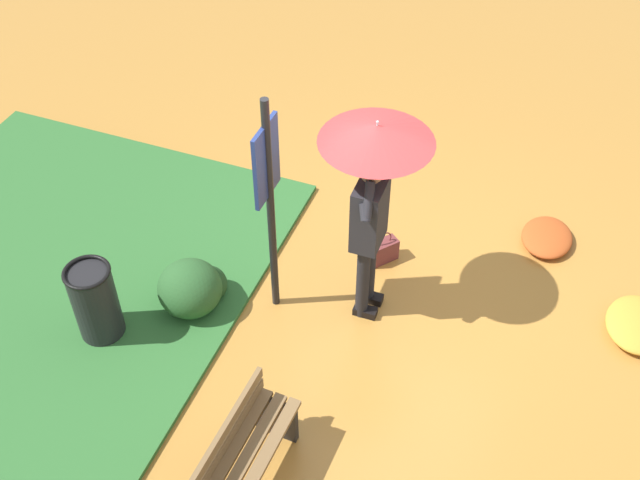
% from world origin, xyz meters
% --- Properties ---
extents(ground_plane, '(18.00, 18.00, 0.00)m').
position_xyz_m(ground_plane, '(0.00, 0.00, 0.00)').
color(ground_plane, '#B27A33').
extents(grass_verge, '(4.80, 4.00, 0.05)m').
position_xyz_m(grass_verge, '(-1.19, 3.19, 0.03)').
color(grass_verge, '#2D662D').
rests_on(grass_verge, ground_plane).
extents(person_with_umbrella, '(0.96, 0.96, 2.04)m').
position_xyz_m(person_with_umbrella, '(-0.15, 0.15, 1.55)').
color(person_with_umbrella, black).
rests_on(person_with_umbrella, ground_plane).
extents(info_sign_post, '(0.44, 0.07, 2.30)m').
position_xyz_m(info_sign_post, '(-0.48, 0.95, 1.44)').
color(info_sign_post, black).
rests_on(info_sign_post, ground_plane).
extents(handbag, '(0.32, 0.30, 0.37)m').
position_xyz_m(handbag, '(0.43, 0.17, 0.13)').
color(handbag, brown).
rests_on(handbag, ground_plane).
extents(park_bench, '(1.40, 0.42, 0.75)m').
position_xyz_m(park_bench, '(-2.43, 0.40, 0.40)').
color(park_bench, black).
rests_on(park_bench, ground_plane).
extents(trash_bin, '(0.42, 0.42, 0.83)m').
position_xyz_m(trash_bin, '(-1.40, 2.27, 0.42)').
color(trash_bin, black).
rests_on(trash_bin, ground_plane).
extents(shrub_cluster, '(0.66, 0.60, 0.54)m').
position_xyz_m(shrub_cluster, '(-0.80, 1.63, 0.25)').
color(shrub_cluster, '#285628').
rests_on(shrub_cluster, ground_plane).
extents(leaf_pile_near_person, '(0.73, 0.58, 0.16)m').
position_xyz_m(leaf_pile_near_person, '(0.40, -2.30, 0.08)').
color(leaf_pile_near_person, gold).
rests_on(leaf_pile_near_person, ground_plane).
extents(leaf_pile_by_bench, '(0.64, 0.51, 0.14)m').
position_xyz_m(leaf_pile_by_bench, '(1.28, -1.33, 0.07)').
color(leaf_pile_by_bench, '#B74C1E').
rests_on(leaf_pile_by_bench, ground_plane).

